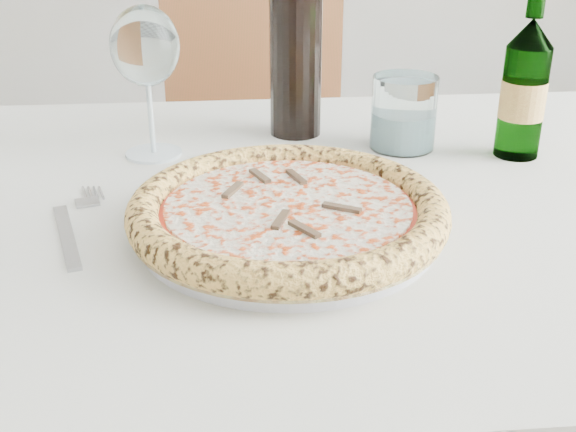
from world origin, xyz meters
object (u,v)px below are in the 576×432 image
(wine_glass, at_px, (145,50))
(beer_bottle, at_px, (524,89))
(chair_far, at_px, (259,156))
(wine_bottle, at_px, (296,45))
(tumbler, at_px, (403,117))
(dining_table, at_px, (287,266))
(pizza, at_px, (288,210))
(plate, at_px, (288,226))

(wine_glass, bearing_deg, beer_bottle, -0.45)
(chair_far, relative_size, wine_bottle, 3.16)
(tumbler, bearing_deg, dining_table, -133.54)
(chair_far, height_order, tumbler, chair_far)
(pizza, relative_size, tumbler, 3.35)
(dining_table, bearing_deg, tumbler, 46.46)
(plate, bearing_deg, chair_far, 93.91)
(pizza, relative_size, wine_glass, 1.68)
(plate, xyz_separation_m, wine_bottle, (0.01, 0.33, 0.12))
(dining_table, xyz_separation_m, wine_bottle, (0.01, 0.23, 0.22))
(pizza, bearing_deg, beer_bottle, 37.55)
(chair_far, distance_m, tumbler, 0.67)
(tumbler, bearing_deg, plate, -120.62)
(beer_bottle, bearing_deg, wine_bottle, 162.07)
(wine_glass, bearing_deg, tumbler, 4.82)
(wine_glass, relative_size, wine_bottle, 0.66)
(chair_far, xyz_separation_m, tumbler, (0.21, -0.58, 0.27))
(wine_glass, height_order, beer_bottle, beer_bottle)
(wine_glass, bearing_deg, chair_far, 78.84)
(plate, relative_size, wine_glass, 1.56)
(chair_far, xyz_separation_m, pizza, (0.06, -0.84, 0.25))
(wine_bottle, bearing_deg, plate, -92.27)
(plate, bearing_deg, wine_bottle, 87.73)
(dining_table, bearing_deg, plate, -90.00)
(plate, xyz_separation_m, tumbler, (0.16, 0.27, 0.03))
(pizza, bearing_deg, tumbler, 59.38)
(pizza, xyz_separation_m, beer_bottle, (0.30, 0.23, 0.06))
(dining_table, distance_m, tumbler, 0.27)
(pizza, xyz_separation_m, wine_bottle, (0.01, 0.33, 0.10))
(beer_bottle, bearing_deg, chair_far, 120.72)
(wine_glass, distance_m, wine_bottle, 0.21)
(plate, bearing_deg, beer_bottle, 37.55)
(dining_table, relative_size, chair_far, 1.55)
(wine_glass, distance_m, tumbler, 0.35)
(chair_far, height_order, plate, chair_far)
(tumbler, distance_m, wine_bottle, 0.18)
(plate, distance_m, wine_glass, 0.32)
(wine_glass, xyz_separation_m, wine_bottle, (0.19, 0.09, -0.01))
(tumbler, xyz_separation_m, beer_bottle, (0.15, -0.03, 0.05))
(dining_table, xyz_separation_m, beer_bottle, (0.30, 0.13, 0.18))
(pizza, relative_size, beer_bottle, 1.47)
(chair_far, distance_m, beer_bottle, 0.77)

